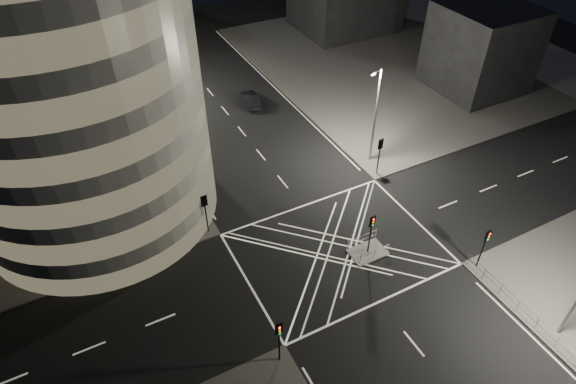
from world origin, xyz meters
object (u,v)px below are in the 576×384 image
sedan (251,99)px  traffic_signal_island (371,228)px  traffic_signal_nr (485,242)px  street_lamp_right_far (375,114)px  street_lamp_left_near (174,151)px  traffic_signal_fl (205,207)px  traffic_signal_nl (279,335)px  traffic_signal_fr (380,150)px  central_island (367,252)px  street_lamp_left_far (125,67)px

sedan → traffic_signal_island: bearing=95.9°
traffic_signal_nr → street_lamp_right_far: street_lamp_right_far is taller
traffic_signal_island → street_lamp_left_near: bearing=130.3°
traffic_signal_fl → sedan: 21.87m
traffic_signal_nl → traffic_signal_fr: 22.24m
central_island → traffic_signal_island: size_ratio=0.75×
traffic_signal_fr → central_island: bearing=-129.3°
central_island → traffic_signal_nl: size_ratio=0.75×
traffic_signal_fr → traffic_signal_nr: bearing=-90.0°
traffic_signal_nr → sedan: 32.22m
street_lamp_right_far → sedan: size_ratio=2.29×
sedan → traffic_signal_fl: bearing=65.0°
central_island → traffic_signal_nr: 9.08m
traffic_signal_fr → street_lamp_right_far: street_lamp_right_far is taller
traffic_signal_nr → street_lamp_left_near: size_ratio=0.40×
central_island → street_lamp_left_far: size_ratio=0.30×
traffic_signal_fl → traffic_signal_nl: size_ratio=1.00×
traffic_signal_nr → traffic_signal_nl: bearing=180.0°
traffic_signal_nl → traffic_signal_nr: size_ratio=1.00×
traffic_signal_nr → traffic_signal_island: 8.62m
traffic_signal_nr → street_lamp_right_far: bearing=87.7°
traffic_signal_island → central_island: bearing=0.0°
traffic_signal_fr → traffic_signal_island: 10.73m
street_lamp_left_near → street_lamp_right_far: same height
traffic_signal_fr → street_lamp_left_far: (-18.24, 23.20, 2.63)m
traffic_signal_fl → traffic_signal_fr: (17.60, 0.00, 0.00)m
traffic_signal_nl → traffic_signal_fl: bearing=90.0°
traffic_signal_fr → sedan: (-5.48, 18.07, -2.20)m
traffic_signal_nr → traffic_signal_island: same height
traffic_signal_nl → street_lamp_right_far: street_lamp_right_far is taller
street_lamp_left_far → street_lamp_right_far: 28.23m
traffic_signal_fl → traffic_signal_island: bearing=-37.5°
central_island → traffic_signal_nr: (6.80, -5.30, 2.84)m
traffic_signal_nl → traffic_signal_island: (10.80, 5.30, 0.00)m
traffic_signal_fr → sedan: 19.01m
traffic_signal_fl → street_lamp_right_far: bearing=6.9°
traffic_signal_nl → traffic_signal_nr: (17.60, 0.00, 0.00)m
street_lamp_left_far → street_lamp_right_far: bearing=-48.1°
central_island → street_lamp_left_near: street_lamp_left_near is taller
traffic_signal_fr → traffic_signal_nr: same height
traffic_signal_fr → street_lamp_left_near: size_ratio=0.40×
street_lamp_left_far → traffic_signal_fl: bearing=-88.4°
street_lamp_left_far → sedan: 14.57m
central_island → street_lamp_left_near: bearing=130.3°
traffic_signal_nl → traffic_signal_island: same height
traffic_signal_fl → traffic_signal_fr: bearing=0.0°
traffic_signal_fr → street_lamp_left_far: bearing=128.2°
traffic_signal_nl → street_lamp_left_far: street_lamp_left_far is taller
street_lamp_right_far → street_lamp_left_far: bearing=131.9°
traffic_signal_fl → traffic_signal_fr: same height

